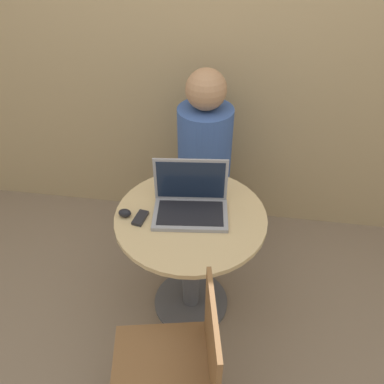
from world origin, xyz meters
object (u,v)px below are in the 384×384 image
laptop (190,202)px  cell_phone (140,218)px  chair_empty (179,369)px  person_seated (204,173)px

laptop → cell_phone: laptop is taller
laptop → chair_empty: size_ratio=0.45×
laptop → person_seated: size_ratio=0.31×
cell_phone → person_seated: bearing=71.6°
laptop → cell_phone: size_ratio=3.55×
laptop → cell_phone: bearing=-157.6°
person_seated → cell_phone: bearing=-108.4°
person_seated → chair_empty: bearing=-87.8°
chair_empty → cell_phone: bearing=116.4°
cell_phone → chair_empty: (0.27, -0.55, -0.28)m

